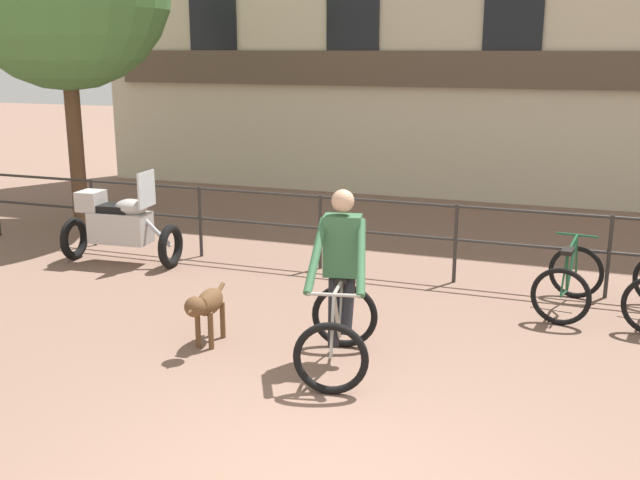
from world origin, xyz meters
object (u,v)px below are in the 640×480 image
object	(u,v)px
cyclist_with_bike	(340,289)
parked_bicycle_near_lamp	(569,282)
dog	(206,306)
parked_motorcycle	(119,225)

from	to	relation	value
cyclist_with_bike	parked_bicycle_near_lamp	bearing A→B (deg)	37.39
dog	parked_bicycle_near_lamp	size ratio (longest dim) A/B	0.77
cyclist_with_bike	parked_bicycle_near_lamp	world-z (taller)	cyclist_with_bike
dog	parked_motorcycle	distance (m)	3.51
cyclist_with_bike	dog	bearing A→B (deg)	170.38
cyclist_with_bike	parked_motorcycle	distance (m)	4.66
dog	parked_motorcycle	world-z (taller)	parked_motorcycle
cyclist_with_bike	parked_motorcycle	bearing A→B (deg)	139.12
dog	parked_bicycle_near_lamp	distance (m)	4.21
cyclist_with_bike	parked_bicycle_near_lamp	xyz separation A→B (m)	(2.04, 2.34, -0.41)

